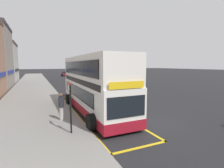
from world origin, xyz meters
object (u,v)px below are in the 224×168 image
parked_car_maroon_distant (65,74)px  parked_car_black_far (77,77)px  pedestrian_waiting_near_sign (61,105)px  double_decker_bus (93,86)px  bus_stop_sign (70,104)px

parked_car_maroon_distant → parked_car_black_far: same height
parked_car_maroon_distant → pedestrian_waiting_near_sign: size_ratio=2.36×
double_decker_bus → pedestrian_waiting_near_sign: size_ratio=6.18×
pedestrian_waiting_near_sign → bus_stop_sign: bearing=-86.2°
bus_stop_sign → parked_car_maroon_distant: size_ratio=0.63×
parked_car_black_far → pedestrian_waiting_near_sign: 30.73m
bus_stop_sign → double_decker_bus: bearing=57.5°
bus_stop_sign → parked_car_black_far: bus_stop_sign is taller
parked_car_black_far → pedestrian_waiting_near_sign: (-7.78, -29.73, 0.32)m
double_decker_bus → parked_car_maroon_distant: 45.98m
double_decker_bus → bus_stop_sign: (-2.57, -4.02, -0.36)m
double_decker_bus → bus_stop_sign: bearing=-122.5°
bus_stop_sign → parked_car_black_far: size_ratio=0.63×
bus_stop_sign → parked_car_maroon_distant: 50.30m
parked_car_black_far → pedestrian_waiting_near_sign: pedestrian_waiting_near_sign is taller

